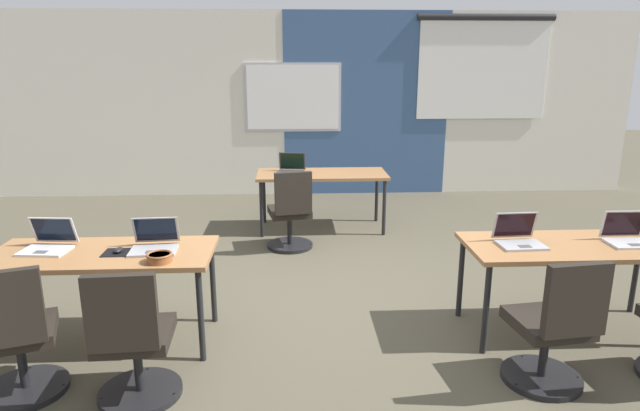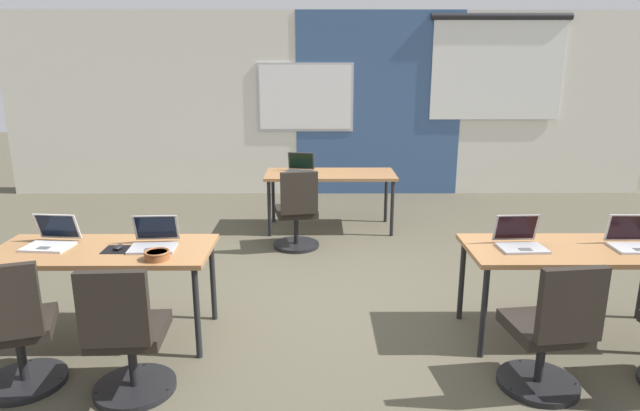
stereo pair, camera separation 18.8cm
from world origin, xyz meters
name	(u,v)px [view 2 (the right image)]	position (x,y,z in m)	size (l,w,h in m)	color
ground_plane	(336,303)	(0.00, 0.00, 0.00)	(24.00, 24.00, 0.00)	#4C4738
back_wall_assembly	(330,104)	(0.04, 4.20, 1.41)	(10.00, 0.27, 2.80)	silver
desk_near_left	(103,256)	(-1.75, -0.60, 0.66)	(1.60, 0.70, 0.72)	olive
desk_near_right	(574,255)	(1.75, -0.60, 0.66)	(1.60, 0.70, 0.72)	olive
desk_far_center	(330,178)	(0.00, 2.20, 0.66)	(1.60, 0.70, 0.72)	olive
laptop_near_left_end	(51,239)	(-2.15, -0.53, 0.77)	(0.36, 0.34, 0.23)	silver
chair_near_left_end	(16,337)	(-2.06, -1.30, 0.38)	(0.56, 0.61, 0.92)	black
laptop_near_right_end	(634,241)	(2.18, -0.60, 0.77)	(0.33, 0.28, 0.23)	#B7B7BC
laptop_near_right_inner	(520,241)	(1.34, -0.59, 0.77)	(0.34, 0.31, 0.23)	#9E9EA3
chair_near_right_inner	(549,339)	(1.29, -1.34, 0.38)	(0.52, 0.56, 0.92)	black
laptop_far_left	(300,168)	(-0.38, 2.26, 0.77)	(0.37, 0.33, 0.23)	#333338
chair_far_left	(297,217)	(-0.39, 1.44, 0.38)	(0.52, 0.57, 0.92)	black
laptop_near_left_inner	(154,241)	(-1.38, -0.57, 0.77)	(0.35, 0.33, 0.23)	#9E9EA3
mousepad_near_left_inner	(119,249)	(-1.62, -0.63, 0.72)	(0.22, 0.19, 0.00)	black
mouse_near_left_inner	(119,247)	(-1.62, -0.63, 0.74)	(0.07, 0.10, 0.03)	black
chair_near_left_inner	(127,343)	(-1.34, -1.37, 0.38)	(0.52, 0.55, 0.92)	black
snack_bowl	(157,255)	(-1.28, -0.83, 0.76)	(0.18, 0.18, 0.06)	brown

